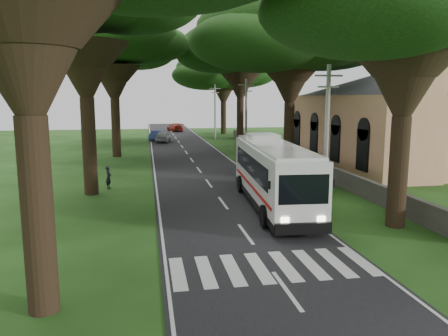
{
  "coord_description": "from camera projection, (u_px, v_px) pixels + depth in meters",
  "views": [
    {
      "loc": [
        -4.36,
        -16.86,
        6.29
      ],
      "look_at": [
        -0.01,
        7.6,
        2.2
      ],
      "focal_mm": 35.0,
      "sensor_mm": 36.0,
      "label": 1
    }
  ],
  "objects": [
    {
      "name": "pedestrian",
      "position": [
        109.0,
        177.0,
        29.99
      ],
      "size": [
        0.48,
        0.63,
        1.55
      ],
      "primitive_type": "imported",
      "rotation": [
        0.0,
        0.0,
        1.36
      ],
      "color": "black",
      "rests_on": "ground"
    },
    {
      "name": "pole_near",
      "position": [
        327.0,
        135.0,
        24.25
      ],
      "size": [
        1.6,
        0.24,
        8.0
      ],
      "color": "gray",
      "rests_on": "ground"
    },
    {
      "name": "coach_bus",
      "position": [
        273.0,
        173.0,
        25.02
      ],
      "size": [
        3.51,
        12.42,
        3.62
      ],
      "rotation": [
        0.0,
        0.0,
        -0.07
      ],
      "color": "white",
      "rests_on": "ground"
    },
    {
      "name": "distant_car_a",
      "position": [
        163.0,
        137.0,
        60.25
      ],
      "size": [
        2.45,
        4.61,
        1.49
      ],
      "primitive_type": "imported",
      "rotation": [
        0.0,
        0.0,
        2.98
      ],
      "color": "#9B9CA0",
      "rests_on": "road"
    },
    {
      "name": "pole_far",
      "position": [
        215.0,
        111.0,
        63.11
      ],
      "size": [
        1.6,
        0.24,
        8.0
      ],
      "color": "gray",
      "rests_on": "ground"
    },
    {
      "name": "ground",
      "position": [
        256.0,
        249.0,
        18.15
      ],
      "size": [
        140.0,
        140.0,
        0.0
      ],
      "primitive_type": "plane",
      "color": "#1D3F12",
      "rests_on": "ground"
    },
    {
      "name": "pole_mid",
      "position": [
        246.0,
        118.0,
        43.68
      ],
      "size": [
        1.6,
        0.24,
        8.0
      ],
      "color": "gray",
      "rests_on": "ground"
    },
    {
      "name": "distant_car_c",
      "position": [
        175.0,
        127.0,
        79.21
      ],
      "size": [
        3.04,
        5.28,
        1.44
      ],
      "primitive_type": "imported",
      "rotation": [
        0.0,
        0.0,
        3.36
      ],
      "color": "#9C2816",
      "rests_on": "road"
    },
    {
      "name": "tree_r_far",
      "position": [
        223.0,
        69.0,
        72.29
      ],
      "size": [
        15.8,
        15.8,
        14.1
      ],
      "color": "black",
      "rests_on": "ground"
    },
    {
      "name": "distant_car_b",
      "position": [
        156.0,
        135.0,
        62.86
      ],
      "size": [
        2.32,
        4.43,
        1.39
      ],
      "primitive_type": "imported",
      "rotation": [
        0.0,
        0.0,
        -0.21
      ],
      "color": "navy",
      "rests_on": "road"
    },
    {
      "name": "tree_l_midb",
      "position": [
        112.0,
        38.0,
        44.03
      ],
      "size": [
        13.33,
        13.33,
        15.14
      ],
      "color": "black",
      "rests_on": "ground"
    },
    {
      "name": "property_wall",
      "position": [
        285.0,
        155.0,
        42.92
      ],
      "size": [
        0.35,
        50.0,
        1.2
      ],
      "primitive_type": "cube",
      "color": "#383533",
      "rests_on": "ground"
    },
    {
      "name": "tree_r_mida",
      "position": [
        291.0,
        33.0,
        37.07
      ],
      "size": [
        16.33,
        16.33,
        15.17
      ],
      "color": "black",
      "rests_on": "ground"
    },
    {
      "name": "road",
      "position": [
        193.0,
        162.0,
        42.44
      ],
      "size": [
        8.0,
        120.0,
        0.04
      ],
      "primitive_type": "cube",
      "color": "black",
      "rests_on": "ground"
    },
    {
      "name": "tree_r_midb",
      "position": [
        241.0,
        48.0,
        54.37
      ],
      "size": [
        15.12,
        15.12,
        15.6
      ],
      "color": "black",
      "rests_on": "ground"
    },
    {
      "name": "church",
      "position": [
        384.0,
        111.0,
        41.37
      ],
      "size": [
        14.0,
        24.0,
        11.6
      ],
      "color": "#E89F71",
      "rests_on": "ground"
    },
    {
      "name": "tree_l_far",
      "position": [
        114.0,
        50.0,
        61.25
      ],
      "size": [
        14.08,
        14.08,
        15.85
      ],
      "color": "black",
      "rests_on": "ground"
    },
    {
      "name": "crosswalk",
      "position": [
        270.0,
        268.0,
        16.21
      ],
      "size": [
        8.0,
        3.0,
        0.01
      ],
      "primitive_type": "cube",
      "color": "silver",
      "rests_on": "ground"
    }
  ]
}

